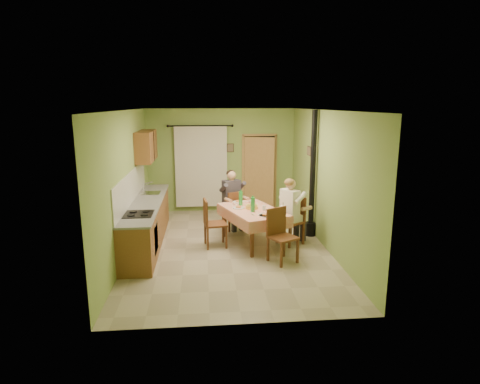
{
  "coord_description": "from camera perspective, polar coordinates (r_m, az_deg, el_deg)",
  "views": [
    {
      "loc": [
        -0.49,
        -7.89,
        2.92
      ],
      "look_at": [
        0.25,
        0.1,
        1.15
      ],
      "focal_mm": 30.0,
      "sensor_mm": 36.0,
      "label": 1
    }
  ],
  "objects": [
    {
      "name": "upper_cabinets",
      "position": [
        9.74,
        -13.19,
        6.39
      ],
      "size": [
        0.35,
        1.4,
        0.7
      ],
      "primitive_type": "cube",
      "color": "brown",
      "rests_on": "room_shell"
    },
    {
      "name": "curtain",
      "position": [
        10.92,
        -5.55,
        3.65
      ],
      "size": [
        1.7,
        0.07,
        2.22
      ],
      "color": "black",
      "rests_on": "ground"
    },
    {
      "name": "floor",
      "position": [
        8.43,
        -1.64,
        -7.83
      ],
      "size": [
        4.0,
        6.0,
        0.01
      ],
      "primitive_type": "cube",
      "color": "tan",
      "rests_on": "ground"
    },
    {
      "name": "dining_table",
      "position": [
        8.51,
        1.82,
        -4.92
      ],
      "size": [
        1.47,
        1.86,
        0.76
      ],
      "rotation": [
        0.0,
        0.0,
        0.34
      ],
      "color": "#E19379",
      "rests_on": "ground"
    },
    {
      "name": "chair_left",
      "position": [
        8.41,
        -3.61,
        -5.81
      ],
      "size": [
        0.5,
        0.5,
        1.01
      ],
      "rotation": [
        0.0,
        0.0,
        -1.44
      ],
      "color": "brown",
      "rests_on": "ground"
    },
    {
      "name": "chair_right",
      "position": [
        8.62,
        7.24,
        -5.42
      ],
      "size": [
        0.62,
        0.62,
        1.02
      ],
      "rotation": [
        0.0,
        0.0,
        2.1
      ],
      "color": "brown",
      "rests_on": "ground"
    },
    {
      "name": "doorway",
      "position": [
        11.08,
        2.74,
        2.72
      ],
      "size": [
        0.96,
        0.27,
        2.15
      ],
      "color": "black",
      "rests_on": "ground"
    },
    {
      "name": "kitchen_run",
      "position": [
        8.73,
        -13.11,
        -4.12
      ],
      "size": [
        0.64,
        3.64,
        1.56
      ],
      "color": "brown",
      "rests_on": "ground"
    },
    {
      "name": "man_far",
      "position": [
        9.36,
        -1.14,
        -0.16
      ],
      "size": [
        0.65,
        0.6,
        1.39
      ],
      "rotation": [
        0.0,
        0.0,
        0.41
      ],
      "color": "#38333D",
      "rests_on": "chair_far"
    },
    {
      "name": "chair_near",
      "position": [
        7.64,
        6.02,
        -7.77
      ],
      "size": [
        0.62,
        0.62,
        1.02
      ],
      "rotation": [
        0.0,
        0.0,
        3.65
      ],
      "color": "brown",
      "rests_on": "ground"
    },
    {
      "name": "man_right",
      "position": [
        8.45,
        7.27,
        -1.65
      ],
      "size": [
        0.63,
        0.65,
        1.39
      ],
      "rotation": [
        0.0,
        0.0,
        2.1
      ],
      "color": "white",
      "rests_on": "chair_right"
    },
    {
      "name": "stove_flue",
      "position": [
        9.03,
        10.19,
        0.11
      ],
      "size": [
        0.24,
        0.24,
        2.8
      ],
      "color": "black",
      "rests_on": "ground"
    },
    {
      "name": "tableware",
      "position": [
        8.31,
        2.26,
        -2.18
      ],
      "size": [
        0.98,
        1.47,
        0.33
      ],
      "color": "white",
      "rests_on": "dining_table"
    },
    {
      "name": "picture_back",
      "position": [
        10.95,
        -1.39,
        6.3
      ],
      "size": [
        0.19,
        0.03,
        0.23
      ],
      "primitive_type": "cube",
      "color": "black",
      "rests_on": "room_shell"
    },
    {
      "name": "picture_right",
      "position": [
        9.48,
        9.84,
        5.77
      ],
      "size": [
        0.03,
        0.31,
        0.21
      ],
      "primitive_type": "cube",
      "color": "brown",
      "rests_on": "room_shell"
    },
    {
      "name": "chair_far",
      "position": [
        9.5,
        -1.09,
        -3.65
      ],
      "size": [
        0.5,
        0.5,
        0.94
      ],
      "rotation": [
        0.0,
        0.0,
        0.41
      ],
      "color": "brown",
      "rests_on": "ground"
    },
    {
      "name": "room_shell",
      "position": [
        7.99,
        -1.73,
        4.51
      ],
      "size": [
        4.04,
        6.04,
        2.82
      ],
      "color": "#8BAA57",
      "rests_on": "ground"
    }
  ]
}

